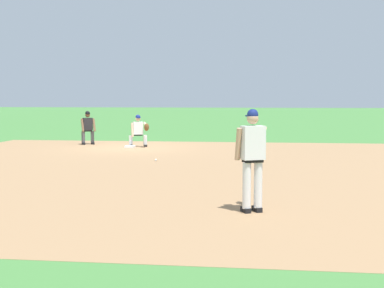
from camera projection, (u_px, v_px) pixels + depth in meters
name	position (u px, v px, depth m)	size (l,w,h in m)	color
ground_plane	(130.00, 148.00, 21.72)	(160.00, 160.00, 0.00)	#47843D
infield_dirt_patch	(167.00, 167.00, 15.66)	(18.00, 18.00, 0.01)	#A87F56
first_base_bag	(130.00, 147.00, 21.72)	(0.38, 0.38, 0.09)	white
baseball	(156.00, 160.00, 17.24)	(0.07, 0.07, 0.07)	white
pitcher	(253.00, 154.00, 9.55)	(0.82, 0.59, 1.86)	black
first_baseman	(139.00, 129.00, 21.97)	(0.85, 0.96, 1.34)	black
umpire	(88.00, 126.00, 23.13)	(0.62, 0.68, 1.46)	black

